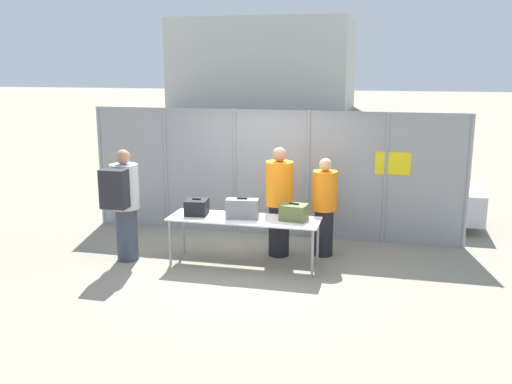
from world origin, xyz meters
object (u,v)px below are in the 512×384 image
at_px(security_worker_near, 279,200).
at_px(security_worker_far, 324,206).
at_px(suitcase_olive, 294,212).
at_px(inspection_table, 244,221).
at_px(suitcase_black, 197,207).
at_px(traveler_hooded, 123,201).
at_px(suitcase_grey, 242,209).
at_px(utility_trailer, 389,202).

distance_m(security_worker_near, security_worker_far, 0.75).
bearing_deg(suitcase_olive, inspection_table, -174.91).
bearing_deg(suitcase_black, security_worker_near, 24.07).
relative_size(inspection_table, traveler_hooded, 1.31).
relative_size(inspection_table, suitcase_grey, 4.48).
relative_size(inspection_table, utility_trailer, 0.54).
xyz_separation_m(inspection_table, security_worker_far, (1.16, 0.76, 0.13)).
relative_size(suitcase_grey, utility_trailer, 0.12).
distance_m(suitcase_black, utility_trailer, 4.19).
bearing_deg(security_worker_near, security_worker_far, 179.11).
distance_m(suitcase_olive, utility_trailer, 3.25).
xyz_separation_m(suitcase_grey, suitcase_olive, (0.80, 0.09, -0.03)).
bearing_deg(traveler_hooded, security_worker_near, 32.40).
relative_size(suitcase_black, traveler_hooded, 0.21).
xyz_separation_m(traveler_hooded, security_worker_near, (2.34, 0.85, -0.06)).
xyz_separation_m(traveler_hooded, utility_trailer, (4.08, 3.23, -0.55)).
bearing_deg(inspection_table, suitcase_black, 177.20).
relative_size(security_worker_near, security_worker_far, 1.11).
distance_m(suitcase_grey, utility_trailer, 3.74).
xyz_separation_m(inspection_table, utility_trailer, (2.19, 2.97, -0.27)).
distance_m(inspection_table, suitcase_black, 0.81).
bearing_deg(traveler_hooded, suitcase_olive, 19.52).
bearing_deg(utility_trailer, security_worker_near, -126.25).
xyz_separation_m(security_worker_far, utility_trailer, (1.02, 2.21, -0.40)).
bearing_deg(traveler_hooded, security_worker_far, 30.87).
xyz_separation_m(suitcase_grey, security_worker_near, (0.46, 0.60, 0.02)).
distance_m(suitcase_grey, traveler_hooded, 1.89).
height_order(security_worker_near, utility_trailer, security_worker_near).
height_order(inspection_table, utility_trailer, inspection_table).
distance_m(suitcase_black, suitcase_olive, 1.56).
bearing_deg(suitcase_grey, inspection_table, 36.95).
height_order(suitcase_black, suitcase_grey, suitcase_grey).
distance_m(inspection_table, suitcase_grey, 0.21).
bearing_deg(security_worker_near, utility_trailer, -140.47).
distance_m(suitcase_olive, traveler_hooded, 2.69).
relative_size(suitcase_olive, utility_trailer, 0.10).
height_order(inspection_table, suitcase_black, suitcase_black).
bearing_deg(suitcase_olive, utility_trailer, 64.00).
relative_size(suitcase_olive, traveler_hooded, 0.24).
bearing_deg(suitcase_grey, suitcase_black, 175.85).
bearing_deg(security_worker_far, utility_trailer, -132.93).
bearing_deg(inspection_table, security_worker_near, 53.04).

